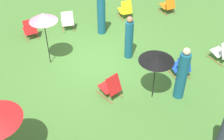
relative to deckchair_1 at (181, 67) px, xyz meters
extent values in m
plane|color=#477A33|center=(2.27, -1.86, -0.37)|extent=(40.00, 40.00, 0.00)
cube|color=olive|center=(-0.22, -0.05, -0.35)|extent=(0.04, 0.76, 0.04)
cube|color=olive|center=(0.22, -0.05, -0.35)|extent=(0.04, 0.76, 0.04)
cube|color=#1947B7|center=(0.00, -0.15, -0.10)|extent=(0.48, 0.43, 0.13)
cube|color=#1947B7|center=(0.00, 0.15, 0.18)|extent=(0.48, 0.25, 0.57)
cylinder|color=olive|center=(0.00, -0.35, -0.17)|extent=(0.44, 0.03, 0.03)
cube|color=olive|center=(2.39, -0.18, -0.35)|extent=(0.26, 0.74, 0.04)
cube|color=olive|center=(2.81, -0.05, -0.35)|extent=(0.26, 0.74, 0.04)
cube|color=red|center=(2.63, -0.21, -0.10)|extent=(0.59, 0.56, 0.13)
cube|color=red|center=(2.54, 0.08, 0.18)|extent=(0.53, 0.38, 0.57)
cylinder|color=olive|center=(2.69, -0.40, -0.17)|extent=(0.43, 0.16, 0.03)
cube|color=olive|center=(-2.08, -0.20, -0.35)|extent=(0.14, 0.76, 0.04)
cube|color=olive|center=(-1.65, -0.15, -0.35)|extent=(0.14, 0.76, 0.04)
cube|color=white|center=(-1.85, -0.27, -0.10)|extent=(0.53, 0.49, 0.13)
cylinder|color=olive|center=(-1.82, -0.47, -0.17)|extent=(0.44, 0.09, 0.03)
cube|color=olive|center=(5.95, -0.02, -0.35)|extent=(0.21, 0.75, 0.04)
cube|color=olive|center=(-2.34, -4.16, -0.35)|extent=(0.08, 0.76, 0.04)
cube|color=olive|center=(-1.90, -4.13, -0.35)|extent=(0.08, 0.76, 0.04)
cube|color=orange|center=(-2.11, -4.24, -0.10)|extent=(0.51, 0.46, 0.13)
cube|color=orange|center=(-2.13, -3.94, 0.18)|extent=(0.49, 0.28, 0.57)
cylinder|color=olive|center=(-2.10, -4.44, -0.17)|extent=(0.44, 0.05, 0.03)
cube|color=olive|center=(-0.34, -4.53, -0.35)|extent=(0.09, 0.76, 0.04)
cube|color=olive|center=(0.10, -4.56, -0.35)|extent=(0.09, 0.76, 0.04)
cube|color=yellow|center=(-0.12, -4.64, -0.10)|extent=(0.51, 0.46, 0.13)
cube|color=yellow|center=(-0.10, -4.34, 0.18)|extent=(0.50, 0.28, 0.57)
cylinder|color=olive|center=(-0.14, -4.84, -0.17)|extent=(0.44, 0.06, 0.03)
cube|color=olive|center=(2.34, -4.59, -0.35)|extent=(0.17, 0.75, 0.04)
cube|color=olive|center=(2.78, -4.67, -0.35)|extent=(0.17, 0.75, 0.04)
cube|color=white|center=(2.54, -4.73, -0.10)|extent=(0.55, 0.51, 0.13)
cube|color=white|center=(2.60, -4.44, 0.18)|extent=(0.52, 0.33, 0.57)
cylinder|color=olive|center=(2.51, -4.93, -0.17)|extent=(0.44, 0.11, 0.03)
cube|color=olive|center=(3.94, -4.62, -0.35)|extent=(0.08, 0.76, 0.04)
cube|color=olive|center=(4.38, -4.59, -0.35)|extent=(0.08, 0.76, 0.04)
cube|color=red|center=(4.16, -4.70, -0.10)|extent=(0.50, 0.46, 0.13)
cube|color=red|center=(4.15, -4.40, 0.18)|extent=(0.49, 0.27, 0.57)
cylinder|color=olive|center=(4.17, -4.90, -0.17)|extent=(0.44, 0.05, 0.03)
cylinder|color=black|center=(5.90, 0.97, 0.47)|extent=(0.03, 0.03, 1.67)
cylinder|color=black|center=(3.88, -2.55, 0.62)|extent=(0.03, 0.03, 1.97)
cone|color=pink|center=(3.88, -2.55, 1.49)|extent=(0.95, 0.95, 0.28)
cylinder|color=black|center=(1.40, 0.52, 0.44)|extent=(0.03, 0.03, 1.62)
cone|color=black|center=(1.40, 0.52, 1.17)|extent=(1.04, 1.04, 0.21)
cylinder|color=#195972|center=(0.63, 0.82, 0.45)|extent=(0.36, 0.36, 1.63)
sphere|color=beige|center=(0.63, 0.82, 1.36)|extent=(0.22, 0.22, 0.22)
cylinder|color=#195972|center=(1.38, -3.69, 0.41)|extent=(0.47, 0.47, 1.56)
cylinder|color=#195972|center=(1.12, -1.71, 0.36)|extent=(0.43, 0.43, 1.46)
sphere|color=#936647|center=(1.12, -1.71, 1.19)|extent=(0.22, 0.22, 0.22)
camera|label=1|loc=(5.24, 5.95, 6.04)|focal=45.97mm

